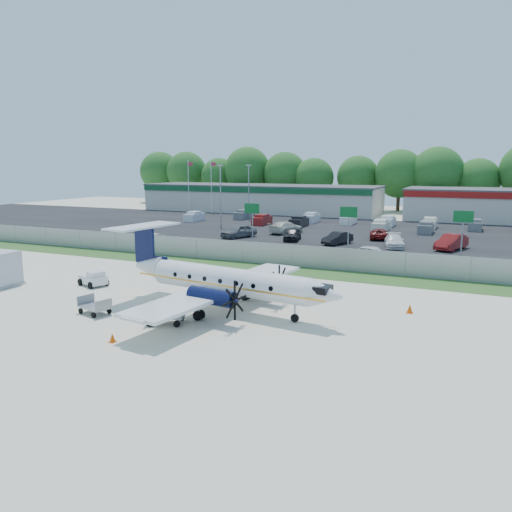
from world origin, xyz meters
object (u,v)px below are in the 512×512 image
at_px(baggage_cart_near, 166,315).
at_px(baggage_cart_far, 95,306).
at_px(aircraft, 225,280).
at_px(service_container, 1,270).
at_px(pushback_tug, 94,279).

bearing_deg(baggage_cart_near, baggage_cart_far, -178.29).
distance_m(aircraft, baggage_cart_near, 4.61).
relative_size(aircraft, service_container, 6.18).
relative_size(baggage_cart_near, service_container, 0.98).
bearing_deg(service_container, baggage_cart_near, -9.17).
xyz_separation_m(pushback_tug, baggage_cart_near, (10.28, -5.54, -0.01)).
relative_size(pushback_tug, service_container, 0.94).
distance_m(aircraft, service_container, 18.68).
bearing_deg(service_container, pushback_tug, 23.53).
relative_size(aircraft, baggage_cart_far, 7.23).
distance_m(baggage_cart_near, baggage_cart_far, 5.14).
xyz_separation_m(aircraft, baggage_cart_far, (-6.98, -4.15, -1.44)).
bearing_deg(pushback_tug, aircraft, -7.25).
height_order(pushback_tug, baggage_cart_far, pushback_tug).
relative_size(aircraft, pushback_tug, 6.60).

